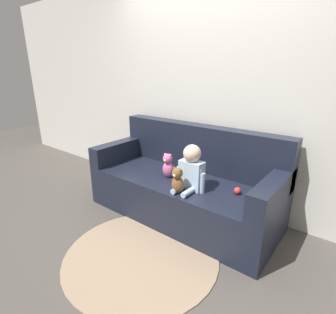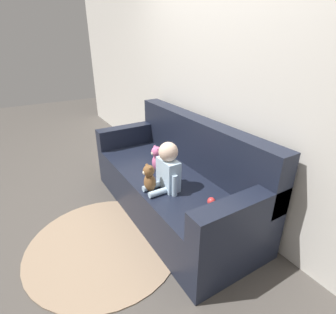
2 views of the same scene
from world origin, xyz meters
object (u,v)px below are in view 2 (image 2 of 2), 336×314
(couch, at_px, (175,182))
(toy_ball, at_px, (211,202))
(teddy_bear_brown, at_px, (149,178))
(person_baby, at_px, (167,168))
(plush_toy_side, at_px, (157,159))

(couch, xyz_separation_m, toy_ball, (0.62, -0.06, 0.15))
(teddy_bear_brown, height_order, toy_ball, teddy_bear_brown)
(person_baby, height_order, plush_toy_side, person_baby)
(teddy_bear_brown, relative_size, plush_toy_side, 0.96)
(teddy_bear_brown, distance_m, plush_toy_side, 0.39)
(couch, distance_m, toy_ball, 0.65)
(couch, distance_m, person_baby, 0.45)
(plush_toy_side, bearing_deg, toy_ball, 5.91)
(couch, bearing_deg, person_baby, -45.79)
(person_baby, xyz_separation_m, teddy_bear_brown, (-0.04, -0.15, -0.08))
(person_baby, relative_size, toy_ball, 6.59)
(person_baby, height_order, toy_ball, person_baby)
(teddy_bear_brown, relative_size, toy_ball, 3.79)
(plush_toy_side, distance_m, toy_ball, 0.75)
(teddy_bear_brown, xyz_separation_m, toy_ball, (0.44, 0.32, -0.09))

